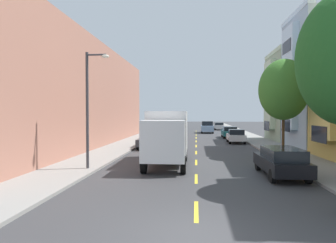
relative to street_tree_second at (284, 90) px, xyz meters
name	(u,v)px	position (x,y,z in m)	size (l,w,h in m)	color
ground_plane	(196,139)	(-6.40, 14.95, -4.98)	(160.00, 160.00, 0.00)	#38383A
sidewalk_left	(137,139)	(-13.50, 12.95, -4.91)	(3.20, 120.00, 0.14)	gray
sidewalk_right	(257,140)	(0.70, 12.95, -4.91)	(3.20, 120.00, 0.14)	gray
lane_centerline_dashes	(196,143)	(-6.40, 9.45, -4.97)	(0.14, 47.20, 0.01)	yellow
townhouse_fourth_sage	(321,98)	(7.72, 12.95, 0.01)	(11.66, 7.30, 10.38)	#99AD8E
apartment_block_opposite	(53,96)	(-20.10, 4.95, -0.06)	(10.00, 36.00, 9.83)	#B27560
street_tree_second	(284,90)	(0.00, 0.00, 0.00)	(3.60, 3.60, 7.09)	#47331E
street_lamp	(90,101)	(-12.34, -6.51, -1.05)	(1.35, 0.28, 6.51)	#38383D
delivery_box_truck	(168,134)	(-8.20, -3.88, -3.07)	(2.52, 7.55, 3.36)	white
parked_hatchback_white	(236,136)	(-2.09, 10.38, -4.22)	(1.81, 4.03, 1.50)	silver
parked_wagon_charcoal	(150,139)	(-10.71, 4.88, -4.17)	(1.89, 4.73, 1.50)	#333338
parked_wagon_orange	(169,129)	(-10.61, 23.80, -4.17)	(1.85, 4.71, 1.50)	orange
parked_wagon_teal	(229,132)	(-2.05, 17.31, -4.17)	(1.86, 4.72, 1.50)	#195B60
parked_pickup_forest	(175,125)	(-10.63, 38.58, -4.15)	(2.10, 5.34, 1.73)	#194C28
parked_sedan_navy	(173,127)	(-10.61, 33.02, -4.23)	(1.91, 4.54, 1.43)	navy
parked_sedan_silver	(219,126)	(-1.99, 36.72, -4.23)	(1.86, 4.52, 1.43)	#B2B5BA
parked_hatchback_red	(162,133)	(-10.61, 14.05, -4.22)	(1.79, 4.02, 1.50)	#AD1E1E
parked_wagon_black	(281,161)	(-2.09, -7.18, -4.17)	(1.88, 4.72, 1.50)	black
moving_sky_sedan	(207,127)	(-4.60, 27.15, -3.99)	(1.95, 4.80, 1.93)	#7A9EC6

